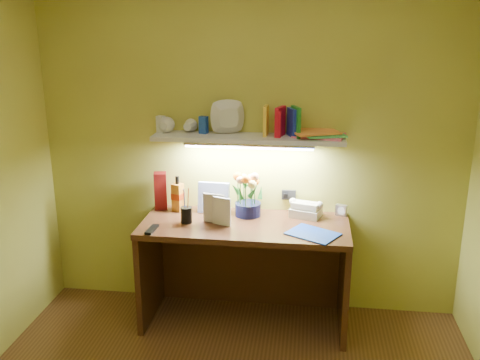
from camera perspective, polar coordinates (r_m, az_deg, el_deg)
name	(u,v)px	position (r m, az deg, el deg)	size (l,w,h in m)	color
desk	(245,274)	(3.77, 0.50, -9.95)	(1.40, 0.60, 0.75)	#331E0E
flower_bouquet	(248,193)	(3.71, 0.86, -1.45)	(0.20, 0.20, 0.32)	black
telephone	(306,208)	(3.75, 7.04, -2.99)	(0.20, 0.15, 0.12)	beige
desk_clock	(341,210)	(3.81, 10.75, -3.19)	(0.08, 0.04, 0.08)	#B8B8BD
whisky_bottle	(178,194)	(3.83, -6.66, -1.45)	(0.07, 0.07, 0.26)	#BE6F1C
whisky_box	(161,191)	(3.89, -8.47, -1.15)	(0.09, 0.09, 0.27)	#580B09
pen_cup	(186,210)	(3.62, -5.76, -3.16)	(0.08, 0.08, 0.19)	black
art_card	(214,198)	(3.78, -2.83, -1.91)	(0.22, 0.04, 0.22)	white
tv_remote	(152,229)	(3.54, -9.39, -5.23)	(0.04, 0.16, 0.02)	black
blue_folder	(313,234)	(3.46, 7.78, -5.72)	(0.30, 0.22, 0.01)	#173FAA
desk_book_a	(203,207)	(3.62, -3.95, -2.91)	(0.15, 0.02, 0.21)	beige
desk_book_b	(212,209)	(3.59, -2.98, -3.16)	(0.14, 0.01, 0.19)	silver
wall_shelf	(250,133)	(3.62, 1.12, 5.06)	(1.31, 0.35, 0.23)	silver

